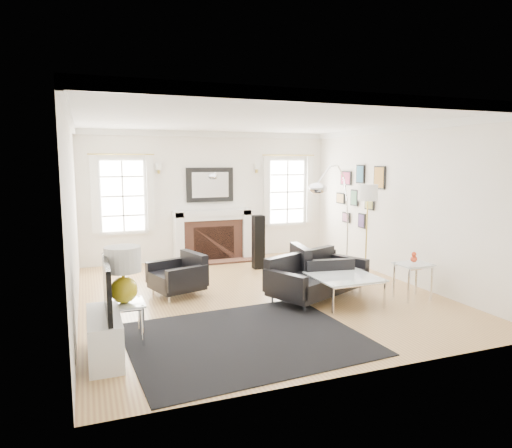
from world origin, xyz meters
name	(u,v)px	position (x,y,z in m)	size (l,w,h in m)	color
floor	(258,294)	(0.00, 0.00, 0.00)	(6.00, 6.00, 0.00)	#A27044
back_wall	(210,196)	(0.00, 3.00, 1.40)	(5.50, 0.04, 2.80)	white
front_wall	(366,239)	(0.00, -3.00, 1.40)	(5.50, 0.04, 2.80)	white
left_wall	(73,216)	(-2.75, 0.00, 1.40)	(0.04, 6.00, 2.80)	white
right_wall	(400,204)	(2.75, 0.00, 1.40)	(0.04, 6.00, 2.80)	white
ceiling	(258,120)	(0.00, 0.00, 2.80)	(5.50, 6.00, 0.02)	white
crown_molding	(258,124)	(0.00, 0.00, 2.74)	(5.50, 6.00, 0.12)	white
fireplace	(213,236)	(0.00, 2.79, 0.54)	(1.70, 0.69, 1.11)	white
mantel_mirror	(210,185)	(0.00, 2.95, 1.65)	(1.05, 0.07, 0.75)	black
window_left	(123,196)	(-1.85, 2.95, 1.46)	(1.24, 0.15, 1.62)	white
window_right	(287,192)	(1.85, 2.95, 1.46)	(1.24, 0.15, 1.62)	white
gallery_wall	(359,192)	(2.72, 1.30, 1.53)	(0.04, 1.73, 1.29)	black
tv_unit	(105,330)	(-2.44, -1.70, 0.33)	(0.35, 1.00, 1.09)	white
area_rug	(246,339)	(-0.82, -1.73, 0.01)	(2.77, 2.31, 0.01)	black
sofa	(315,278)	(0.81, -0.44, 0.31)	(1.92, 1.45, 0.57)	black
armchair_left	(180,276)	(-1.20, 0.42, 0.31)	(0.94, 1.00, 0.56)	black
armchair_right	(317,269)	(1.05, -0.07, 0.35)	(0.96, 1.04, 0.63)	black
coffee_table	(344,278)	(1.07, -0.89, 0.39)	(0.95, 0.95, 0.42)	silver
side_table_left	(125,311)	(-2.20, -1.33, 0.39)	(0.45, 0.45, 0.50)	silver
nesting_table	(413,271)	(2.20, -1.08, 0.45)	(0.52, 0.43, 0.57)	silver
gourd_lamp	(123,271)	(-2.20, -1.33, 0.89)	(0.42, 0.42, 0.68)	gold
orange_vase	(414,258)	(2.20, -1.08, 0.66)	(0.11, 0.11, 0.17)	red
arc_floor_lamp	(334,217)	(1.56, 0.30, 1.18)	(1.54, 1.43, 2.18)	white
stick_floor_lamp	(368,197)	(2.20, 0.21, 1.51)	(0.35, 0.35, 1.74)	gold
speaker_tower	(258,242)	(0.66, 1.71, 0.54)	(0.22, 0.22, 1.08)	black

